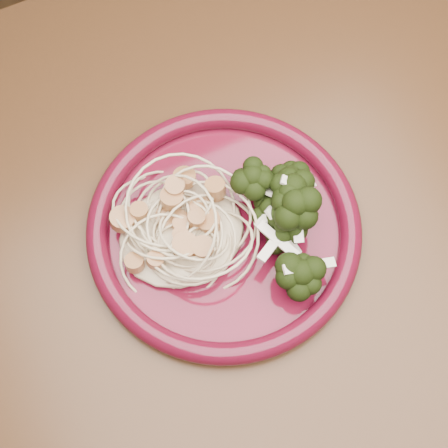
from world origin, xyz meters
TOP-DOWN VIEW (x-y plane):
  - dining_table at (0.00, 0.00)m, footprint 1.20×0.80m
  - dinner_plate at (0.03, 0.01)m, footprint 0.35×0.35m
  - spaghetti_pile at (-0.01, 0.03)m, footprint 0.16×0.15m
  - scallop_cluster at (-0.01, 0.03)m, footprint 0.15×0.15m
  - broccoli_pile at (0.08, -0.00)m, footprint 0.13×0.17m
  - onion_garnish at (0.08, -0.00)m, footprint 0.09×0.11m

SIDE VIEW (x-z plane):
  - dining_table at x=0.00m, z-range 0.28..1.03m
  - dinner_plate at x=0.03m, z-range 0.75..0.77m
  - spaghetti_pile at x=-0.01m, z-range 0.76..0.79m
  - broccoli_pile at x=0.08m, z-range 0.76..0.81m
  - scallop_cluster at x=-0.01m, z-range 0.79..0.83m
  - onion_garnish at x=0.08m, z-range 0.79..0.84m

